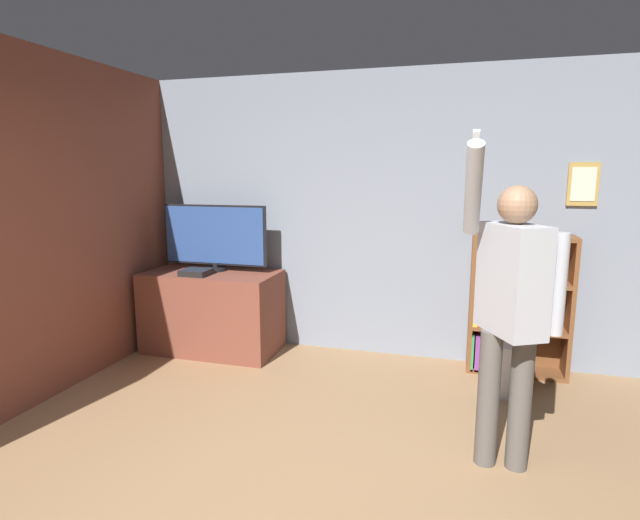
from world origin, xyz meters
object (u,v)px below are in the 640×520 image
television (215,237)px  waste_bin (510,368)px  game_console (196,272)px  bookshelf (509,307)px  person (511,302)px

television → waste_bin: (2.79, -0.33, -0.93)m
television → game_console: bearing=-105.1°
game_console → bookshelf: bearing=7.8°
person → bookshelf: bearing=146.5°
game_console → bookshelf: 2.90m
person → waste_bin: (0.14, 1.11, -0.82)m
bookshelf → person: bearing=-95.1°
game_console → person: (2.72, -1.18, 0.21)m
television → bookshelf: television is taller
television → waste_bin: television is taller
television → person: 3.02m
game_console → television: bearing=74.9°
person → game_console: bearing=-141.8°
bookshelf → person: size_ratio=0.62×
game_console → bookshelf: bookshelf is taller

